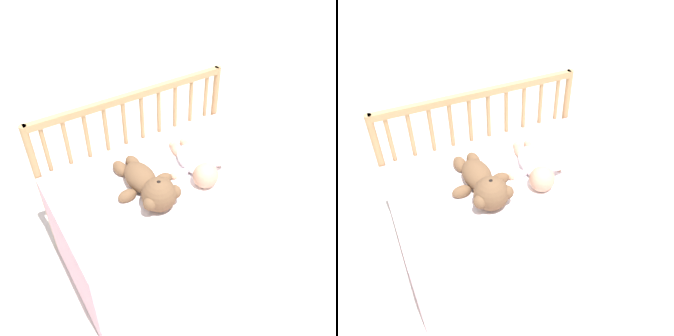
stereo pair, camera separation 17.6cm
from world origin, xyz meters
TOP-DOWN VIEW (x-y plane):
  - ground_plane at (0.00, 0.00)m, footprint 12.00×12.00m
  - crib_mattress at (0.00, 0.00)m, footprint 1.10×0.66m
  - crib_rail at (0.00, 0.35)m, footprint 1.10×0.04m
  - blanket at (-0.01, 0.02)m, footprint 0.79×0.54m
  - teddy_bear at (-0.14, -0.05)m, footprint 0.29×0.42m
  - baby at (0.14, -0.02)m, footprint 0.28×0.40m

SIDE VIEW (x-z plane):
  - ground_plane at x=0.00m, z-range 0.00..0.00m
  - crib_mattress at x=0.00m, z-range 0.00..0.56m
  - blanket at x=-0.01m, z-range 0.56..0.56m
  - crib_rail at x=0.00m, z-range 0.18..1.02m
  - baby at x=0.14m, z-range 0.54..0.66m
  - teddy_bear at x=-0.14m, z-range 0.54..0.70m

